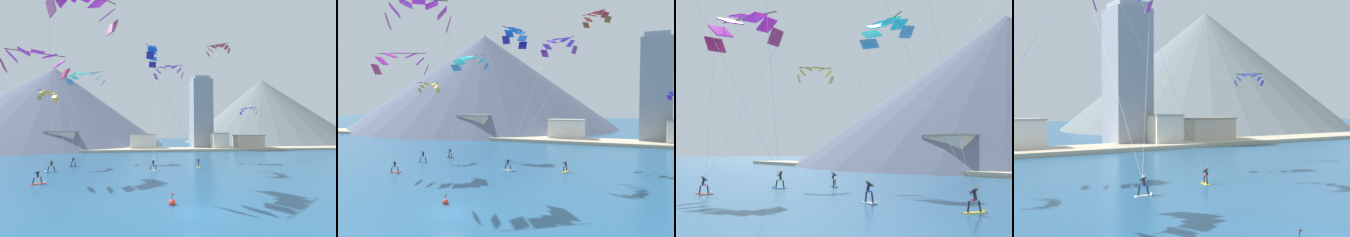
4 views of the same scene
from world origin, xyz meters
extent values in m
plane|color=#23567F|center=(0.00, 0.00, 0.00)|extent=(400.00, 400.00, 0.00)
cube|color=#337FDB|center=(-17.18, 19.47, 0.04)|extent=(1.47, 1.10, 0.07)
cylinder|color=black|center=(-16.83, 19.67, 0.44)|extent=(0.28, 0.23, 0.76)
cylinder|color=black|center=(-17.52, 19.27, 0.44)|extent=(0.28, 0.23, 0.76)
cube|color=#33B266|center=(-17.18, 19.47, 0.86)|extent=(0.37, 0.40, 0.12)
cylinder|color=black|center=(-17.21, 19.53, 1.20)|extent=(0.38, 0.43, 0.64)
cylinder|color=black|center=(-17.05, 19.50, 1.38)|extent=(0.35, 0.51, 0.42)
cylinder|color=black|center=(-17.26, 19.38, 1.38)|extent=(0.35, 0.51, 0.42)
cylinder|color=black|center=(-17.07, 19.29, 1.35)|extent=(0.47, 0.29, 0.03)
sphere|color=brown|center=(-17.26, 19.61, 1.61)|extent=(0.23, 0.23, 0.23)
cone|color=white|center=(-17.93, 19.04, 0.10)|extent=(0.44, 0.46, 0.36)
cube|color=yellow|center=(5.60, 20.32, 0.04)|extent=(0.84, 1.51, 0.07)
cylinder|color=#231E28|center=(5.49, 19.94, 0.42)|extent=(0.18, 0.26, 0.71)
cylinder|color=#231E28|center=(5.72, 20.70, 0.42)|extent=(0.18, 0.26, 0.71)
cube|color=red|center=(5.60, 20.32, 0.81)|extent=(0.35, 0.30, 0.12)
cylinder|color=#231E28|center=(5.68, 20.30, 1.13)|extent=(0.42, 0.31, 0.60)
cylinder|color=#231E28|center=(5.55, 20.22, 1.30)|extent=(0.51, 0.22, 0.39)
cylinder|color=#231E28|center=(5.62, 20.44, 1.30)|extent=(0.51, 0.22, 0.39)
cylinder|color=black|center=(5.41, 20.38, 1.27)|extent=(0.18, 0.51, 0.03)
sphere|color=#9E7051|center=(5.79, 20.27, 1.51)|extent=(0.22, 0.22, 0.22)
cone|color=white|center=(5.85, 21.16, 0.10)|extent=(0.43, 0.39, 0.36)
cube|color=black|center=(-15.46, 24.82, 0.04)|extent=(1.50, 0.97, 0.07)
cylinder|color=black|center=(-15.82, 24.97, 0.41)|extent=(0.26, 0.20, 0.70)
cylinder|color=black|center=(-15.09, 24.66, 0.41)|extent=(0.26, 0.20, 0.70)
cube|color=yellow|center=(-15.46, 24.82, 0.80)|extent=(0.32, 0.36, 0.12)
cylinder|color=black|center=(-15.49, 24.73, 1.12)|extent=(0.35, 0.45, 0.59)
cylinder|color=black|center=(-15.56, 24.87, 1.28)|extent=(0.27, 0.49, 0.38)
cylinder|color=black|center=(-15.35, 24.78, 1.28)|extent=(0.27, 0.49, 0.38)
cylinder|color=black|center=(-15.38, 24.99, 1.26)|extent=(0.49, 0.23, 0.03)
sphere|color=brown|center=(-15.55, 24.60, 1.48)|extent=(0.21, 0.21, 0.21)
cone|color=white|center=(-14.66, 24.47, 0.10)|extent=(0.42, 0.45, 0.36)
cube|color=white|center=(-2.06, 18.41, 0.04)|extent=(1.47, 0.55, 0.07)
cylinder|color=#231E28|center=(-2.45, 18.44, 0.44)|extent=(0.26, 0.14, 0.76)
cylinder|color=#231E28|center=(-1.66, 18.38, 0.44)|extent=(0.26, 0.14, 0.76)
cube|color=blue|center=(-2.06, 18.41, 0.86)|extent=(0.27, 0.34, 0.12)
cylinder|color=#231E28|center=(-2.06, 18.35, 1.20)|extent=(0.25, 0.37, 0.64)
cylinder|color=#231E28|center=(-2.18, 18.46, 1.38)|extent=(0.13, 0.55, 0.42)
cylinder|color=#231E28|center=(-1.93, 18.44, 1.38)|extent=(0.13, 0.55, 0.42)
cylinder|color=black|center=(-2.04, 18.63, 1.35)|extent=(0.52, 0.07, 0.03)
sphere|color=beige|center=(-2.07, 18.26, 1.61)|extent=(0.23, 0.23, 0.23)
cone|color=white|center=(-1.19, 18.34, 0.10)|extent=(0.33, 0.38, 0.36)
cube|color=#E54C33|center=(-15.81, 11.35, 0.04)|extent=(1.44, 1.17, 0.07)
cylinder|color=black|center=(-16.14, 11.13, 0.42)|extent=(0.26, 0.23, 0.70)
cylinder|color=black|center=(-15.48, 11.58, 0.42)|extent=(0.26, 0.23, 0.70)
cube|color=red|center=(-15.81, 11.35, 0.80)|extent=(0.35, 0.37, 0.12)
cylinder|color=black|center=(-15.76, 11.27, 1.12)|extent=(0.40, 0.46, 0.60)
cylinder|color=black|center=(-15.91, 11.29, 1.29)|extent=(0.35, 0.46, 0.39)
cylinder|color=black|center=(-15.72, 11.42, 1.29)|extent=(0.35, 0.46, 0.39)
cylinder|color=black|center=(-15.91, 11.50, 1.26)|extent=(0.45, 0.32, 0.03)
sphere|color=#9E7051|center=(-15.67, 11.14, 1.48)|extent=(0.21, 0.21, 0.21)
cone|color=white|center=(-15.09, 11.84, 0.10)|extent=(0.45, 0.47, 0.36)
cube|color=#BB4781|center=(-7.89, 12.57, 19.39)|extent=(1.72, 2.11, 1.64)
cube|color=#D91FC4|center=(-8.53, 12.12, 20.80)|extent=(2.21, 2.45, 1.35)
cube|color=#D91FC4|center=(-9.60, 11.38, 21.77)|extent=(2.52, 2.67, 0.81)
cube|color=#D91FC4|center=(-10.89, 10.48, 22.11)|extent=(2.61, 2.72, 0.13)
cube|color=#D91FC4|center=(-12.18, 9.58, 21.77)|extent=(2.53, 2.66, 0.81)
cube|color=#D91FC4|center=(-13.24, 8.83, 20.80)|extent=(2.21, 2.44, 1.35)
cube|color=#BB4781|center=(-13.88, 8.38, 19.39)|extent=(1.73, 2.10, 1.64)
cylinder|color=silver|center=(-12.42, 15.97, 9.98)|extent=(9.34, 6.67, 17.26)
cylinder|color=silver|center=(-15.54, 13.79, 9.98)|extent=(3.10, 11.03, 17.26)
cube|color=#201E95|center=(-2.58, 19.00, 18.26)|extent=(1.26, 0.84, 1.22)
cube|color=blue|center=(-2.31, 19.48, 19.23)|extent=(1.33, 1.20, 1.13)
cube|color=blue|center=(-2.04, 20.34, 19.89)|extent=(1.38, 1.37, 0.83)
cube|color=blue|center=(-1.83, 21.41, 20.12)|extent=(1.41, 1.33, 0.37)
cube|color=blue|center=(-1.72, 22.50, 19.89)|extent=(1.40, 1.17, 0.83)
cube|color=blue|center=(-1.73, 23.40, 19.23)|extent=(1.36, 0.85, 1.13)
cube|color=#201E95|center=(-1.85, 23.95, 18.26)|extent=(1.30, 0.49, 1.22)
cylinder|color=black|center=(-2.38, 21.49, 20.24)|extent=(1.79, 4.66, 0.10)
cylinder|color=silver|center=(1.36, 19.65, 9.49)|extent=(8.15, 1.48, 16.46)
cylinder|color=silver|center=(1.73, 22.22, 9.49)|extent=(7.40, 3.70, 16.46)
cube|color=#458FC6|center=(-18.41, 31.98, 16.35)|extent=(1.49, 2.05, 1.58)
cube|color=#1FDDDC|center=(-17.54, 31.63, 17.31)|extent=(1.68, 2.08, 1.46)
cube|color=#1FDDDC|center=(-16.38, 31.36, 17.94)|extent=(1.69, 2.11, 1.17)
cube|color=#1FDDDC|center=(-15.06, 31.21, 18.15)|extent=(1.52, 2.12, 0.74)
cube|color=#1FDDDC|center=(-13.73, 31.19, 17.94)|extent=(1.44, 2.13, 1.17)
cube|color=#1FDDDC|center=(-12.54, 31.32, 17.31)|extent=(1.43, 2.12, 1.46)
cube|color=#458FC6|center=(-11.63, 31.56, 16.35)|extent=(1.25, 2.11, 1.58)
cylinder|color=black|center=(-15.00, 32.11, 18.44)|extent=(6.60, 2.62, 0.10)
cylinder|color=silver|center=(-17.05, 28.58, 8.52)|extent=(3.35, 7.23, 14.53)
cylinder|color=silver|center=(-13.35, 28.35, 8.52)|extent=(4.10, 6.77, 14.53)
cube|color=purple|center=(-0.57, 31.81, 18.07)|extent=(1.19, 1.55, 1.35)
cube|color=#7234EE|center=(-0.01, 31.45, 19.14)|extent=(1.56, 1.71, 1.20)
cube|color=#7234EE|center=(0.92, 31.02, 19.86)|extent=(1.75, 1.82, 0.84)
cube|color=#7234EE|center=(2.08, 30.58, 20.12)|extent=(1.73, 1.87, 0.35)
cube|color=#7234EE|center=(3.26, 30.22, 19.86)|extent=(1.59, 1.85, 0.84)
cube|color=#7234EE|center=(4.27, 30.00, 19.14)|extent=(1.26, 1.78, 1.20)
cube|color=purple|center=(4.93, 29.94, 18.07)|extent=(0.80, 1.66, 1.35)
cylinder|color=black|center=(2.30, 31.23, 20.22)|extent=(5.19, 2.75, 0.10)
cylinder|color=silver|center=(-1.36, 25.28, 9.40)|extent=(1.39, 13.34, 16.12)
cylinder|color=silver|center=(1.53, 24.30, 9.40)|extent=(7.16, 11.39, 16.12)
cube|color=#B32360|center=(-21.53, 14.29, 14.44)|extent=(1.43, 2.45, 1.65)
cube|color=#E81CCF|center=(-20.68, 14.52, 15.69)|extent=(1.92, 2.64, 1.45)
cube|color=#E81CCF|center=(-19.49, 15.02, 16.53)|extent=(2.29, 2.73, 1.04)
cube|color=#E81CCF|center=(-18.14, 15.69, 16.82)|extent=(2.47, 2.74, 0.46)
cube|color=#E81CCF|center=(-16.84, 16.44, 16.53)|extent=(2.50, 2.64, 1.04)
cube|color=#E81CCF|center=(-15.77, 17.16, 15.69)|extent=(2.33, 2.44, 1.45)
cube|color=#B32360|center=(-15.10, 17.74, 14.44)|extent=(1.97, 2.18, 1.65)
cylinder|color=black|center=(-18.62, 16.57, 16.98)|extent=(6.98, 2.55, 0.10)
cylinder|color=silver|center=(-18.85, 12.88, 7.49)|extent=(5.91, 2.81, 12.47)
cylinder|color=silver|center=(-15.43, 14.72, 7.49)|extent=(0.98, 6.48, 12.47)
cube|color=#A29E3E|center=(-20.92, 23.79, 11.72)|extent=(0.96, 0.81, 0.86)
cube|color=gold|center=(-20.67, 24.13, 12.41)|extent=(1.08, 1.04, 0.77)
cube|color=gold|center=(-20.36, 24.71, 12.87)|extent=(1.16, 1.15, 0.55)
cube|color=gold|center=(-20.02, 25.42, 13.04)|extent=(1.19, 1.14, 0.23)
cube|color=gold|center=(-19.72, 26.14, 12.87)|extent=(1.17, 1.08, 0.55)
cube|color=gold|center=(-19.51, 26.76, 12.41)|extent=(1.12, 0.90, 0.77)
cube|color=#A29E3E|center=(-19.42, 27.16, 11.72)|extent=(1.02, 0.63, 0.86)
cylinder|color=black|center=(-20.40, 25.58, 13.09)|extent=(1.96, 3.20, 0.10)
cube|color=#935320|center=(10.99, 19.58, 19.94)|extent=(0.90, 1.09, 0.80)
cube|color=red|center=(10.63, 19.80, 20.58)|extent=(1.10, 1.22, 0.68)
cube|color=red|center=(10.09, 20.16, 21.00)|extent=(1.22, 1.29, 0.46)
cube|color=red|center=(9.47, 20.59, 21.15)|extent=(1.24, 1.29, 0.16)
cube|color=red|center=(8.85, 21.03, 21.00)|extent=(1.24, 1.28, 0.46)
cube|color=red|center=(8.33, 21.41, 20.58)|extent=(1.14, 1.19, 0.68)
cube|color=#935320|center=(7.99, 21.68, 19.94)|extent=(0.95, 1.05, 0.80)
cylinder|color=black|center=(9.20, 20.21, 21.13)|extent=(3.16, 2.08, 0.10)
cube|color=#4C1FB7|center=(19.10, 32.09, 10.26)|extent=(0.87, 0.79, 0.78)
cube|color=#2840F1|center=(19.33, 31.77, 10.85)|extent=(1.02, 0.95, 0.71)
sphere|color=red|center=(-1.74, 2.04, 0.15)|extent=(0.56, 0.56, 0.56)
cylinder|color=black|center=(-1.74, 2.04, 0.65)|extent=(0.04, 0.04, 0.44)
cube|color=red|center=(-1.65, 2.04, 0.83)|extent=(0.18, 0.01, 0.12)
cube|color=#BCAD8E|center=(0.00, 56.14, 0.35)|extent=(180.00, 10.00, 0.70)
cube|color=beige|center=(-27.79, 57.98, 2.99)|extent=(8.36, 6.42, 5.98)
cube|color=gray|center=(-27.79, 57.98, 6.13)|extent=(8.70, 6.67, 0.30)
cube|color=silver|center=(-2.38, 59.35, 2.53)|extent=(8.64, 5.04, 5.06)
cube|color=#9D9992|center=(-2.38, 59.35, 5.21)|extent=(8.99, 5.24, 0.30)
cube|color=gray|center=(18.26, 61.56, 12.34)|extent=(7.00, 7.00, 24.69)
cube|color=#979DA8|center=(18.26, 61.56, 25.29)|extent=(5.60, 5.60, 1.20)
cone|color=slate|center=(-43.89, 96.95, 18.48)|extent=(104.63, 104.63, 36.95)
camera|label=1|loc=(-4.68, -16.41, 5.90)|focal=24.00mm
camera|label=2|loc=(14.93, -23.71, 9.35)|focal=35.00mm
camera|label=3|loc=(23.91, -2.95, 3.89)|focal=50.00mm
camera|label=4|loc=(-20.15, -14.76, 7.35)|focal=50.00mm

